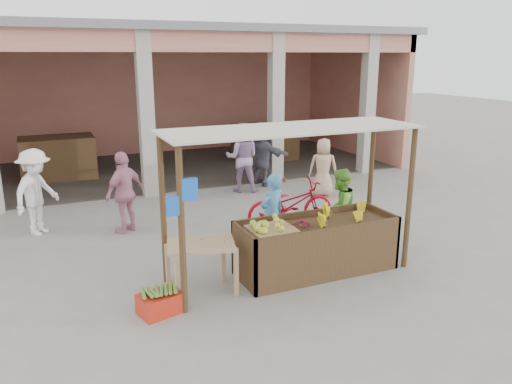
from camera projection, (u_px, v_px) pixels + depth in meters
name	position (u px, v px, depth m)	size (l,w,h in m)	color
ground	(289.00, 276.00, 8.04)	(60.00, 60.00, 0.00)	slate
market_building	(157.00, 80.00, 15.21)	(14.40, 6.40, 4.20)	tan
fruit_stall	(316.00, 248.00, 8.13)	(2.60, 0.95, 0.80)	#4D341E
stall_awning	(288.00, 155.00, 7.56)	(4.09, 1.35, 2.39)	#4D341E
banana_heap	(342.00, 214.00, 8.23)	(1.15, 0.63, 0.21)	yellow
melon_tray	(272.00, 226.00, 7.69)	(0.69, 0.60, 0.19)	#A18353
berry_heap	(302.00, 224.00, 7.85)	(0.39, 0.32, 0.12)	maroon
side_table	(201.00, 252.00, 7.29)	(1.11, 0.88, 0.79)	tan
papaya_pile	(201.00, 236.00, 7.22)	(0.78, 0.45, 0.22)	#4F7F29
red_crate	(160.00, 303.00, 6.85)	(0.56, 0.40, 0.29)	red
plantain_bundle	(159.00, 291.00, 6.80)	(0.42, 0.29, 0.08)	#528430
produce_sacks	(279.00, 172.00, 13.76)	(0.79, 0.49, 0.60)	maroon
vendor_blue	(272.00, 212.00, 8.76)	(0.58, 0.43, 1.56)	#4B94CA
vendor_green	(340.00, 207.00, 9.04)	(0.75, 0.43, 1.56)	#76C63F
motorcycle	(290.00, 203.00, 10.18)	(1.95, 0.67, 1.02)	#A10718
shopper_a	(36.00, 189.00, 9.70)	(1.18, 0.59, 1.84)	white
shopper_b	(125.00, 190.00, 9.83)	(1.03, 0.55, 1.74)	#C37E91
shopper_c	(323.00, 164.00, 12.38)	(0.78, 0.51, 1.62)	tan
shopper_d	(262.00, 152.00, 13.44)	(1.68, 0.69, 1.82)	#535560
shopper_f	(242.00, 154.00, 12.76)	(0.95, 0.55, 1.95)	#9A79A1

